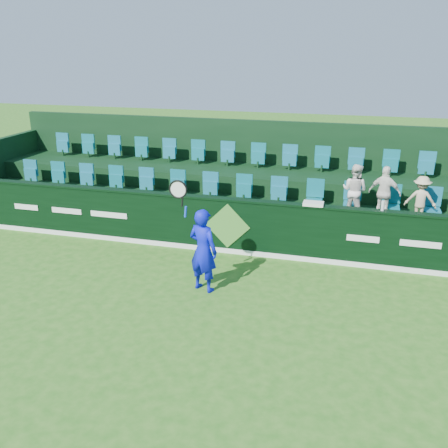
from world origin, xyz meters
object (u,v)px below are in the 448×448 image
(tennis_player, at_px, (203,250))
(towel, at_px, (313,204))
(spectator_left, at_px, (354,190))
(spectator_middle, at_px, (385,193))
(spectator_right, at_px, (421,199))
(drinks_bottle, at_px, (383,206))

(tennis_player, height_order, towel, tennis_player)
(spectator_left, distance_m, towel, 1.41)
(spectator_left, xyz_separation_m, spectator_middle, (0.69, 0.00, -0.01))
(spectator_right, bearing_deg, spectator_middle, 7.73)
(spectator_middle, xyz_separation_m, spectator_right, (0.82, 0.00, -0.09))
(tennis_player, relative_size, spectator_middle, 1.82)
(drinks_bottle, bearing_deg, spectator_right, 51.61)
(spectator_right, bearing_deg, tennis_player, 43.99)
(spectator_middle, bearing_deg, spectator_left, 15.73)
(tennis_player, bearing_deg, spectator_middle, 42.11)
(spectator_right, bearing_deg, drinks_bottle, 59.34)
(spectator_left, distance_m, spectator_right, 1.51)
(tennis_player, relative_size, drinks_bottle, 10.59)
(tennis_player, relative_size, spectator_right, 2.13)
(tennis_player, xyz_separation_m, spectator_left, (2.82, 3.17, 0.56))
(tennis_player, distance_m, spectator_left, 4.28)
(spectator_right, bearing_deg, spectator_left, 7.73)
(spectator_left, distance_m, drinks_bottle, 1.28)
(spectator_right, height_order, towel, spectator_right)
(spectator_left, relative_size, drinks_bottle, 5.86)
(spectator_left, relative_size, spectator_right, 1.18)
(spectator_middle, relative_size, drinks_bottle, 5.81)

